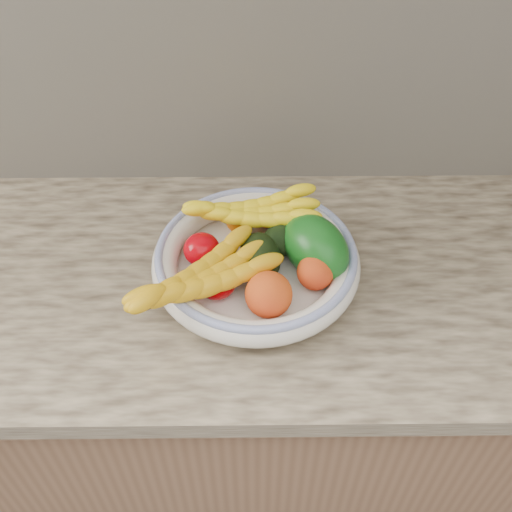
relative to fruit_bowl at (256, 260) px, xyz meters
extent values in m
cube|color=brown|center=(0.00, 0.02, -0.52)|extent=(2.40, 0.62, 0.86)
cube|color=#C1AD8A|center=(0.00, 0.02, -0.07)|extent=(2.44, 0.66, 0.04)
cube|color=beige|center=(0.00, 0.33, 0.20)|extent=(2.40, 0.02, 0.50)
cylinder|color=silver|center=(0.00, 0.00, -0.04)|extent=(0.13, 0.13, 0.02)
cylinder|color=silver|center=(0.00, 0.00, -0.03)|extent=(0.32, 0.32, 0.01)
torus|color=silver|center=(0.00, 0.00, 0.00)|extent=(0.39, 0.39, 0.05)
torus|color=#3A4CA4|center=(0.00, 0.00, 0.02)|extent=(0.37, 0.37, 0.02)
ellipsoid|color=orange|center=(-0.03, 0.11, 0.01)|extent=(0.07, 0.07, 0.05)
ellipsoid|color=#FF5505|center=(0.02, 0.12, 0.01)|extent=(0.05, 0.05, 0.04)
ellipsoid|color=#B5000A|center=(-0.10, 0.02, 0.01)|extent=(0.09, 0.09, 0.06)
ellipsoid|color=#A60004|center=(-0.07, -0.06, 0.01)|extent=(0.09, 0.09, 0.07)
ellipsoid|color=black|center=(0.01, -0.01, 0.02)|extent=(0.09, 0.12, 0.08)
ellipsoid|color=black|center=(0.05, 0.04, 0.02)|extent=(0.11, 0.11, 0.07)
ellipsoid|color=#0E4E12|center=(0.11, 0.01, 0.03)|extent=(0.19, 0.20, 0.14)
ellipsoid|color=orange|center=(0.02, -0.10, 0.02)|extent=(0.11, 0.11, 0.08)
ellipsoid|color=orange|center=(0.11, -0.05, 0.02)|extent=(0.07, 0.07, 0.07)
camera|label=1|loc=(-0.01, -0.74, 0.77)|focal=40.00mm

